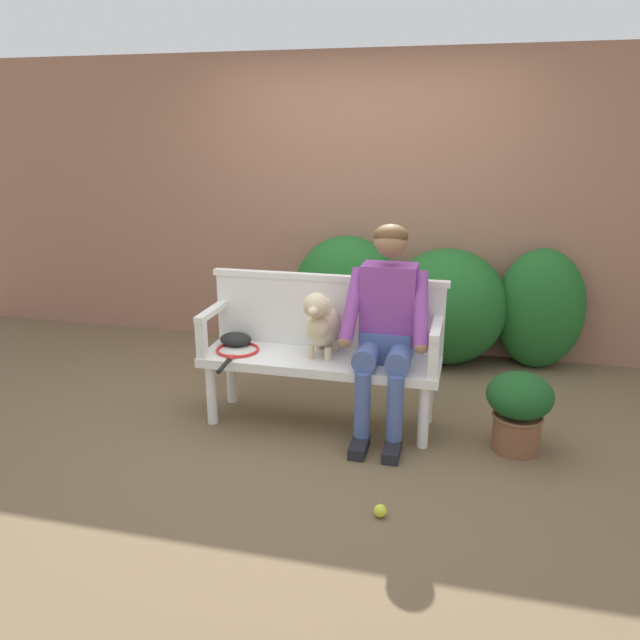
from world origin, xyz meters
name	(u,v)px	position (x,y,z in m)	size (l,w,h in m)	color
ground_plane	(320,422)	(0.00, 0.00, 0.00)	(40.00, 40.00, 0.00)	brown
brick_garden_fence	(367,205)	(0.00, 1.73, 1.25)	(8.00, 0.30, 2.50)	#936651
hedge_bush_mid_left	(447,307)	(0.75, 1.36, 0.48)	(0.98, 0.85, 0.96)	#1E5B23
hedge_bush_far_left	(540,309)	(1.48, 1.41, 0.50)	(0.70, 0.47, 0.99)	#1E5B23
hedge_bush_far_right	(346,296)	(-0.10, 1.37, 0.52)	(0.93, 0.75, 1.03)	#1E5B23
garden_bench	(320,366)	(0.00, 0.00, 0.40)	(1.55, 0.47, 0.47)	white
bench_backrest	(327,311)	(0.00, 0.21, 0.72)	(1.59, 0.06, 0.50)	white
bench_armrest_left_end	(208,323)	(-0.74, -0.08, 0.67)	(0.06, 0.47, 0.28)	white
bench_armrest_right_end	(435,341)	(0.74, -0.08, 0.67)	(0.06, 0.47, 0.28)	white
person_seated	(387,322)	(0.43, -0.01, 0.74)	(0.56, 0.64, 1.34)	black
dog_on_bench	(322,323)	(0.01, 0.01, 0.70)	(0.23, 0.46, 0.45)	beige
tennis_racket	(237,351)	(-0.56, -0.05, 0.48)	(0.31, 0.57, 0.03)	red
baseball_glove	(236,339)	(-0.61, 0.07, 0.52)	(0.22, 0.17, 0.09)	black
tennis_ball	(380,511)	(0.55, -0.96, 0.03)	(0.07, 0.07, 0.07)	#CCDB33
potted_plant	(519,407)	(1.25, -0.07, 0.29)	(0.40, 0.40, 0.50)	brown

